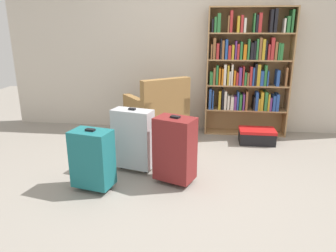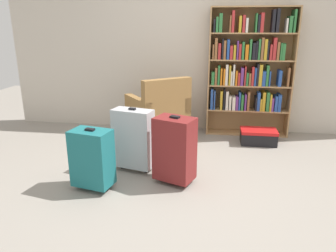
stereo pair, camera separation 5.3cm
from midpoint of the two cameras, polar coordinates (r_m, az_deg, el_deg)
ground_plane at (r=3.33m, az=3.14°, el=-10.59°), size 10.13×10.13×0.00m
back_wall at (r=4.93m, az=5.43°, el=14.32°), size 5.79×0.10×2.60m
bookshelf at (r=4.79m, az=14.54°, el=9.82°), size 1.18×0.27×1.82m
armchair at (r=4.56m, az=-1.36°, el=1.58°), size 0.98×0.98×0.90m
mug at (r=4.63m, az=4.57°, el=-1.71°), size 0.12×0.08×0.10m
storage_box at (r=4.59m, az=16.11°, el=-1.76°), size 0.49×0.30×0.20m
suitcase_silver at (r=3.54m, az=-5.78°, el=-2.24°), size 0.48×0.30×0.72m
suitcase_dark_red at (r=3.24m, az=1.65°, el=-4.09°), size 0.46×0.38×0.72m
suitcase_teal at (r=3.22m, az=-12.91°, el=-5.57°), size 0.42×0.32×0.63m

